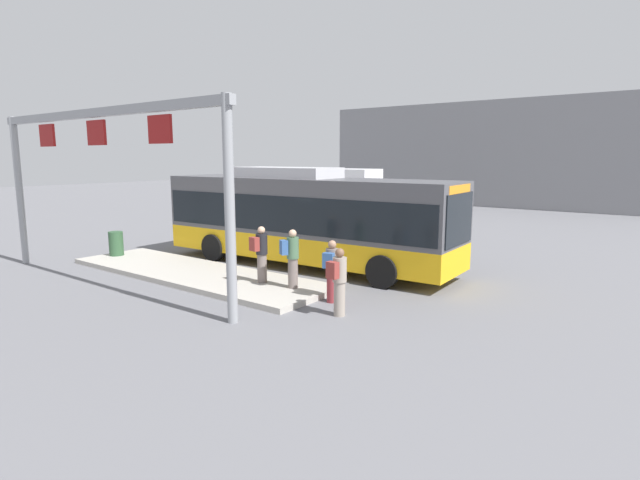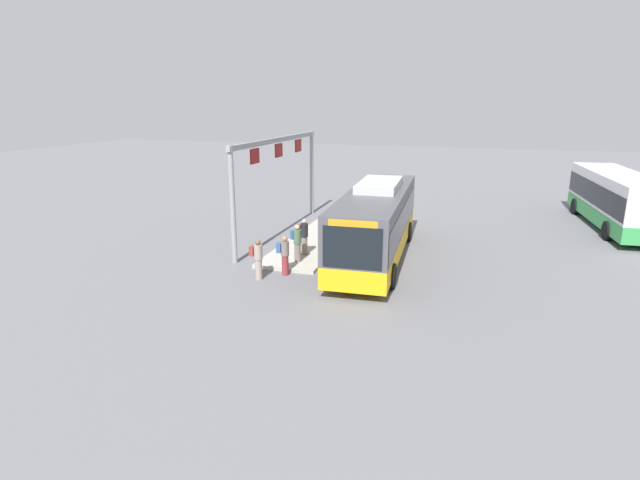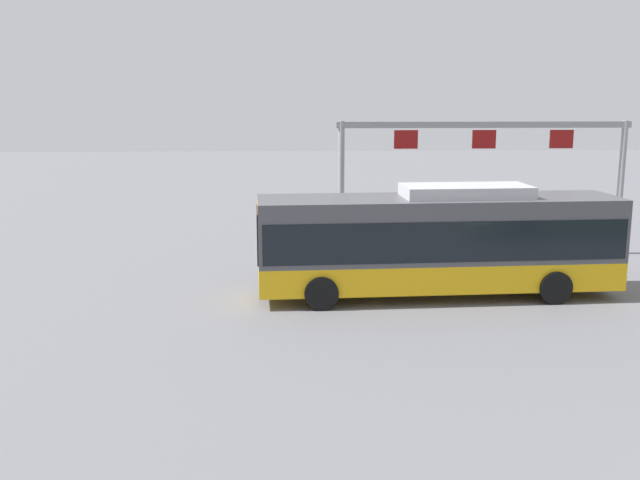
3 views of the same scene
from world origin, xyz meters
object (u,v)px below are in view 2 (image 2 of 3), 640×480
object	(u,v)px
person_boarding	(258,258)
person_waiting_near	(284,254)
bus_main	(376,220)
person_waiting_mid	(304,236)
bus_background_left	(617,197)
trash_bin	(339,212)
person_waiting_far	(297,242)

from	to	relation	value
person_boarding	person_waiting_near	xyz separation A→B (m)	(-0.81, 0.83, 0.00)
bus_main	person_waiting_mid	bearing A→B (deg)	-76.53
bus_background_left	trash_bin	distance (m)	15.67
trash_bin	person_waiting_mid	bearing A→B (deg)	2.35
bus_main	trash_bin	xyz separation A→B (m)	(-6.32, -3.44, -1.20)
person_waiting_far	person_waiting_near	bearing A→B (deg)	-59.17
trash_bin	person_waiting_far	bearing A→B (deg)	2.58
person_waiting_near	trash_bin	xyz separation A→B (m)	(-9.78, -0.33, -0.28)
bus_main	person_waiting_near	world-z (taller)	bus_main
bus_main	trash_bin	bearing A→B (deg)	-154.26
bus_background_left	person_waiting_near	distance (m)	19.97
person_waiting_far	bus_background_left	bearing A→B (deg)	71.20
bus_background_left	person_boarding	xyz separation A→B (m)	(14.07, -15.73, -0.89)
person_boarding	trash_bin	xyz separation A→B (m)	(-10.59, 0.50, -0.28)
person_boarding	person_waiting_far	size ratio (longest dim) A/B	1.00
person_waiting_mid	person_waiting_far	size ratio (longest dim) A/B	1.00
bus_background_left	person_waiting_near	xyz separation A→B (m)	(13.26, -14.90, -0.89)
person_boarding	bus_main	bearing A→B (deg)	52.67
bus_background_left	person_waiting_mid	bearing A→B (deg)	120.52
bus_main	person_boarding	size ratio (longest dim) A/B	6.69
bus_background_left	person_waiting_mid	xyz separation A→B (m)	(10.72, -14.94, -0.73)
bus_main	person_boarding	bearing A→B (deg)	-45.55
person_waiting_near	person_waiting_mid	size ratio (longest dim) A/B	1.00
bus_main	bus_background_left	size ratio (longest dim) A/B	1.05
trash_bin	bus_background_left	bearing A→B (deg)	102.87
person_boarding	bus_background_left	bearing A→B (deg)	47.18
bus_background_left	person_waiting_mid	world-z (taller)	bus_background_left
bus_main	bus_background_left	distance (m)	15.33
person_waiting_mid	person_boarding	bearing A→B (deg)	-93.80
bus_main	person_waiting_near	xyz separation A→B (m)	(3.46, -3.11, -0.92)
person_waiting_near	person_waiting_far	size ratio (longest dim) A/B	1.00
person_waiting_far	person_boarding	bearing A→B (deg)	-78.72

